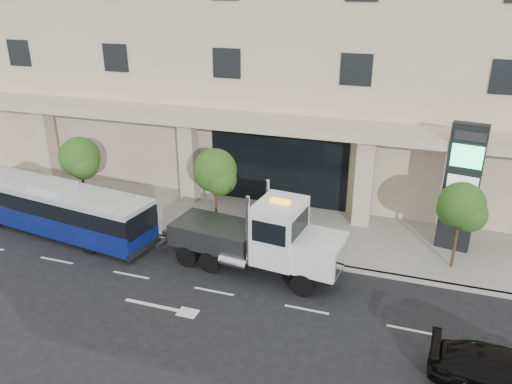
# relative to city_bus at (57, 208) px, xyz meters

# --- Properties ---
(ground) EXTENTS (120.00, 120.00, 0.00)m
(ground) POSITION_rel_city_bus_xyz_m (9.72, -0.94, -1.42)
(ground) COLOR black
(ground) RESTS_ON ground
(sidewalk) EXTENTS (120.00, 6.00, 0.15)m
(sidewalk) POSITION_rel_city_bus_xyz_m (9.72, 4.06, -1.34)
(sidewalk) COLOR gray
(sidewalk) RESTS_ON ground
(curb) EXTENTS (120.00, 0.30, 0.15)m
(curb) POSITION_rel_city_bus_xyz_m (9.72, 1.06, -1.34)
(curb) COLOR gray
(curb) RESTS_ON ground
(convention_center) EXTENTS (60.00, 17.60, 20.00)m
(convention_center) POSITION_rel_city_bus_xyz_m (9.72, 14.48, 8.55)
(convention_center) COLOR #C0B290
(convention_center) RESTS_ON ground
(tree_left) EXTENTS (2.27, 2.20, 4.22)m
(tree_left) POSITION_rel_city_bus_xyz_m (-0.26, 2.65, 1.69)
(tree_left) COLOR #422B19
(tree_left) RESTS_ON sidewalk
(tree_mid) EXTENTS (2.28, 2.20, 4.38)m
(tree_mid) POSITION_rel_city_bus_xyz_m (7.74, 2.65, 1.84)
(tree_mid) COLOR #422B19
(tree_mid) RESTS_ON sidewalk
(tree_right) EXTENTS (2.10, 2.00, 4.04)m
(tree_right) POSITION_rel_city_bus_xyz_m (19.24, 2.65, 1.62)
(tree_right) COLOR #422B19
(tree_right) RESTS_ON sidewalk
(city_bus) EXTENTS (11.23, 3.77, 2.79)m
(city_bus) POSITION_rel_city_bus_xyz_m (0.00, 0.00, 0.00)
(city_bus) COLOR black
(city_bus) RESTS_ON ground
(tow_truck) EXTENTS (8.93, 3.03, 4.04)m
(tow_truck) POSITION_rel_city_bus_xyz_m (11.19, -0.32, 0.24)
(tow_truck) COLOR #2D3033
(tow_truck) RESTS_ON ground
(black_sedan) EXTENTS (4.73, 2.13, 1.34)m
(black_sedan) POSITION_rel_city_bus_xyz_m (20.59, -4.63, -0.75)
(black_sedan) COLOR black
(black_sedan) RESTS_ON ground
(signage_pylon) EXTENTS (1.62, 0.84, 6.18)m
(signage_pylon) POSITION_rel_city_bus_xyz_m (19.24, 4.49, 1.87)
(signage_pylon) COLOR black
(signage_pylon) RESTS_ON sidewalk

